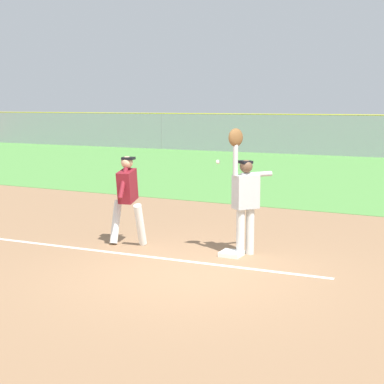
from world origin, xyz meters
The scene contains 9 objects.
ground_plane centered at (0.00, 0.00, 0.00)m, with size 73.53×73.53×0.00m, color #936D4C.
outfield_grass centered at (0.00, 14.72, 0.01)m, with size 55.81×16.61×0.01m, color #549342.
chalk_foul_line centered at (-3.86, 0.46, 0.00)m, with size 12.00×0.10×0.01m, color white.
first_base centered at (0.14, 1.36, 0.04)m, with size 0.38×0.38×0.08m, color white.
fielder centered at (0.31, 1.53, 1.12)m, with size 0.62×0.78×2.28m.
runner centered at (-1.97, 1.20, 1.00)m, with size 0.82×0.84×1.72m.
baseball centered at (-0.17, 1.42, 1.67)m, with size 0.07×0.07×0.07m, color white.
parked_car_blue centered at (-10.73, 26.89, 0.67)m, with size 4.44×2.20×1.25m.
parked_car_white centered at (-5.23, 26.48, 0.67)m, with size 4.43×2.18×1.25m.
Camera 1 is at (4.25, -8.12, 2.69)m, focal length 55.24 mm.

